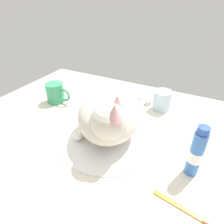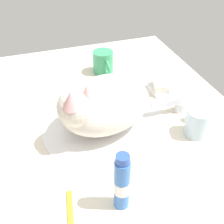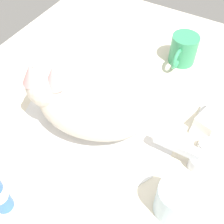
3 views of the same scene
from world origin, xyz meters
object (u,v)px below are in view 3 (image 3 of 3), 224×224
faucet (190,157)px  soap_bar (211,119)px  rinse_cup (174,200)px  cat (92,97)px  coffee_mug (183,50)px

faucet → soap_bar: 11.87cm
faucet → soap_bar: faucet is taller
faucet → rinse_cup: rinse_cup is taller
cat → rinse_cup: size_ratio=3.95×
coffee_mug → soap_bar: size_ratio=1.50×
coffee_mug → rinse_cup: (41.26, 14.17, -0.16)cm
cat → coffee_mug: size_ratio=2.73×
cat → soap_bar: bearing=117.1°
faucet → cat: (0.45, -23.34, 5.98)cm
coffee_mug → soap_bar: 23.25cm
rinse_cup → soap_bar: size_ratio=1.04×
cat → soap_bar: size_ratio=4.11×
coffee_mug → faucet: bearing=23.9°
faucet → cat: cat is taller
faucet → rinse_cup: bearing=4.0°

